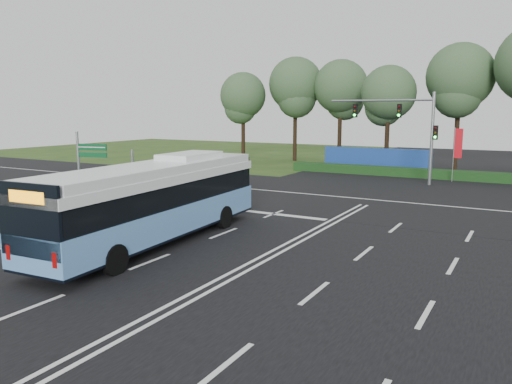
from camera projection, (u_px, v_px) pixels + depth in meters
ground at (288, 244)px, 21.24m from camera, size 120.00×120.00×0.00m
road_main at (288, 243)px, 21.24m from camera, size 20.00×120.00×0.04m
road_cross at (371, 200)px, 31.56m from camera, size 120.00×14.00×0.05m
bike_path at (35, 224)px, 24.71m from camera, size 5.00×18.00×0.06m
kerb_strip at (68, 229)px, 23.55m from camera, size 0.25×18.00×0.12m
city_bus at (156, 201)px, 20.96m from camera, size 3.51×12.93×3.67m
pedestrian_signal at (132, 177)px, 28.20m from camera, size 0.28×0.42×3.45m
street_sign at (85, 165)px, 25.87m from camera, size 1.73×0.49×4.54m
banner_flag_mid at (457, 147)px, 39.07m from camera, size 0.64×0.13×4.33m
traffic_light_gantry at (408, 123)px, 38.03m from camera, size 8.41×0.28×7.00m
hedge at (414, 173)px, 42.25m from camera, size 22.00×1.20×0.80m
blue_hoarding at (376, 160)px, 46.23m from camera, size 10.00×0.30×2.20m
eucalyptus_row at (483, 78)px, 44.59m from camera, size 53.13×9.64×12.79m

